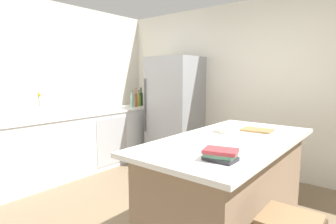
{
  "coord_description": "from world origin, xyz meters",
  "views": [
    {
      "loc": [
        1.63,
        -1.83,
        1.49
      ],
      "look_at": [
        -0.67,
        1.02,
        1.0
      ],
      "focal_mm": 29.25,
      "sensor_mm": 36.0,
      "label": 1
    }
  ],
  "objects_px": {
    "vinegar_bottle": "(136,99)",
    "cutting_board": "(257,130)",
    "gin_bottle": "(132,100)",
    "cookbook_stack": "(221,155)",
    "flower_vase": "(40,110)",
    "sink_faucet": "(62,104)",
    "wine_bottle": "(141,99)",
    "mixing_bowl": "(228,128)",
    "hot_sauce_bottle": "(141,101)",
    "olive_oil_bottle": "(139,100)",
    "kitchen_island": "(229,185)",
    "refrigerator": "(175,110)"
  },
  "relations": [
    {
      "from": "gin_bottle",
      "to": "cookbook_stack",
      "type": "distance_m",
      "value": 3.32
    },
    {
      "from": "flower_vase",
      "to": "vinegar_bottle",
      "type": "distance_m",
      "value": 1.75
    },
    {
      "from": "flower_vase",
      "to": "hot_sauce_bottle",
      "type": "height_order",
      "value": "flower_vase"
    },
    {
      "from": "cutting_board",
      "to": "sink_faucet",
      "type": "bearing_deg",
      "value": -167.09
    },
    {
      "from": "olive_oil_bottle",
      "to": "cookbook_stack",
      "type": "height_order",
      "value": "olive_oil_bottle"
    },
    {
      "from": "refrigerator",
      "to": "sink_faucet",
      "type": "height_order",
      "value": "refrigerator"
    },
    {
      "from": "flower_vase",
      "to": "vinegar_bottle",
      "type": "relative_size",
      "value": 0.98
    },
    {
      "from": "wine_bottle",
      "to": "vinegar_bottle",
      "type": "relative_size",
      "value": 1.0
    },
    {
      "from": "vinegar_bottle",
      "to": "sink_faucet",
      "type": "bearing_deg",
      "value": -95.11
    },
    {
      "from": "flower_vase",
      "to": "wine_bottle",
      "type": "relative_size",
      "value": 0.99
    },
    {
      "from": "hot_sauce_bottle",
      "to": "olive_oil_bottle",
      "type": "distance_m",
      "value": 0.23
    },
    {
      "from": "vinegar_bottle",
      "to": "cookbook_stack",
      "type": "distance_m",
      "value": 3.38
    },
    {
      "from": "olive_oil_bottle",
      "to": "cutting_board",
      "type": "xyz_separation_m",
      "value": [
        2.6,
        -0.87,
        -0.11
      ]
    },
    {
      "from": "hot_sauce_bottle",
      "to": "olive_oil_bottle",
      "type": "xyz_separation_m",
      "value": [
        0.13,
        -0.19,
        0.03
      ]
    },
    {
      "from": "wine_bottle",
      "to": "gin_bottle",
      "type": "xyz_separation_m",
      "value": [
        0.06,
        -0.29,
        -0.01
      ]
    },
    {
      "from": "flower_vase",
      "to": "mixing_bowl",
      "type": "xyz_separation_m",
      "value": [
        2.51,
        0.71,
        -0.06
      ]
    },
    {
      "from": "sink_faucet",
      "to": "wine_bottle",
      "type": "xyz_separation_m",
      "value": [
        0.07,
        1.59,
        -0.02
      ]
    },
    {
      "from": "sink_faucet",
      "to": "hot_sauce_bottle",
      "type": "distance_m",
      "value": 1.68
    },
    {
      "from": "refrigerator",
      "to": "wine_bottle",
      "type": "bearing_deg",
      "value": 176.59
    },
    {
      "from": "kitchen_island",
      "to": "flower_vase",
      "type": "xyz_separation_m",
      "value": [
        -2.65,
        -0.46,
        0.56
      ]
    },
    {
      "from": "refrigerator",
      "to": "gin_bottle",
      "type": "bearing_deg",
      "value": -163.01
    },
    {
      "from": "kitchen_island",
      "to": "wine_bottle",
      "type": "relative_size",
      "value": 5.79
    },
    {
      "from": "wine_bottle",
      "to": "kitchen_island",
      "type": "bearing_deg",
      "value": -29.63
    },
    {
      "from": "sink_faucet",
      "to": "hot_sauce_bottle",
      "type": "height_order",
      "value": "sink_faucet"
    },
    {
      "from": "vinegar_bottle",
      "to": "hot_sauce_bottle",
      "type": "bearing_deg",
      "value": 117.24
    },
    {
      "from": "wine_bottle",
      "to": "mixing_bowl",
      "type": "bearing_deg",
      "value": -26.67
    },
    {
      "from": "olive_oil_bottle",
      "to": "cutting_board",
      "type": "relative_size",
      "value": 0.94
    },
    {
      "from": "wine_bottle",
      "to": "gin_bottle",
      "type": "relative_size",
      "value": 1.16
    },
    {
      "from": "vinegar_bottle",
      "to": "cookbook_stack",
      "type": "bearing_deg",
      "value": -34.82
    },
    {
      "from": "olive_oil_bottle",
      "to": "cookbook_stack",
      "type": "relative_size",
      "value": 1.17
    },
    {
      "from": "wine_bottle",
      "to": "mixing_bowl",
      "type": "height_order",
      "value": "wine_bottle"
    },
    {
      "from": "gin_bottle",
      "to": "mixing_bowl",
      "type": "xyz_separation_m",
      "value": [
        2.38,
        -0.93,
        -0.08
      ]
    },
    {
      "from": "cookbook_stack",
      "to": "gin_bottle",
      "type": "bearing_deg",
      "value": 146.67
    },
    {
      "from": "refrigerator",
      "to": "hot_sauce_bottle",
      "type": "height_order",
      "value": "refrigerator"
    },
    {
      "from": "vinegar_bottle",
      "to": "cutting_board",
      "type": "relative_size",
      "value": 1.07
    },
    {
      "from": "sink_faucet",
      "to": "flower_vase",
      "type": "bearing_deg",
      "value": -88.93
    },
    {
      "from": "flower_vase",
      "to": "gin_bottle",
      "type": "distance_m",
      "value": 1.64
    },
    {
      "from": "gin_bottle",
      "to": "cutting_board",
      "type": "distance_m",
      "value": 2.67
    },
    {
      "from": "wine_bottle",
      "to": "vinegar_bottle",
      "type": "bearing_deg",
      "value": -73.13
    },
    {
      "from": "gin_bottle",
      "to": "refrigerator",
      "type": "bearing_deg",
      "value": 16.99
    },
    {
      "from": "cookbook_stack",
      "to": "mixing_bowl",
      "type": "bearing_deg",
      "value": 113.58
    },
    {
      "from": "kitchen_island",
      "to": "flower_vase",
      "type": "height_order",
      "value": "flower_vase"
    },
    {
      "from": "sink_faucet",
      "to": "wine_bottle",
      "type": "relative_size",
      "value": 0.88
    },
    {
      "from": "refrigerator",
      "to": "sink_faucet",
      "type": "distance_m",
      "value": 1.81
    },
    {
      "from": "wine_bottle",
      "to": "mixing_bowl",
      "type": "distance_m",
      "value": 2.74
    },
    {
      "from": "olive_oil_bottle",
      "to": "vinegar_bottle",
      "type": "distance_m",
      "value": 0.1
    },
    {
      "from": "hot_sauce_bottle",
      "to": "olive_oil_bottle",
      "type": "relative_size",
      "value": 0.7
    },
    {
      "from": "flower_vase",
      "to": "refrigerator",
      "type": "bearing_deg",
      "value": 63.95
    },
    {
      "from": "kitchen_island",
      "to": "vinegar_bottle",
      "type": "bearing_deg",
      "value": 153.08
    },
    {
      "from": "kitchen_island",
      "to": "vinegar_bottle",
      "type": "height_order",
      "value": "vinegar_bottle"
    }
  ]
}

